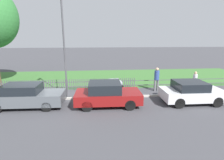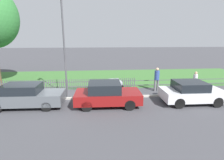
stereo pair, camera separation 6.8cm
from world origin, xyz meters
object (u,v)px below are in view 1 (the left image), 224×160
object	(u,v)px
parked_car_red_compact	(191,92)
street_lamp	(63,37)
pedestrian_near_fence	(157,78)
covered_motorcycle	(113,84)
parked_car_navy_estate	(107,94)
pedestrian_by_lamp	(195,80)
parked_car_black_saloon	(26,96)

from	to	relation	value
parked_car_red_compact	street_lamp	size ratio (longest dim) A/B	0.57
parked_car_red_compact	pedestrian_near_fence	bearing A→B (deg)	117.41
covered_motorcycle	pedestrian_near_fence	distance (m)	3.43
parked_car_navy_estate	covered_motorcycle	distance (m)	2.78
parked_car_navy_estate	covered_motorcycle	xyz separation A→B (m)	(0.60, 2.72, -0.09)
parked_car_navy_estate	pedestrian_by_lamp	bearing A→B (deg)	19.48
covered_motorcycle	pedestrian_near_fence	world-z (taller)	pedestrian_near_fence
parked_car_black_saloon	street_lamp	xyz separation A→B (m)	(2.16, 1.46, 3.39)
covered_motorcycle	pedestrian_by_lamp	bearing A→B (deg)	-4.62
parked_car_red_compact	pedestrian_near_fence	size ratio (longest dim) A/B	2.08
parked_car_navy_estate	covered_motorcycle	bearing A→B (deg)	78.97
parked_car_red_compact	pedestrian_by_lamp	bearing A→B (deg)	56.75
covered_motorcycle	street_lamp	size ratio (longest dim) A/B	0.27
parked_car_navy_estate	covered_motorcycle	size ratio (longest dim) A/B	2.20
parked_car_navy_estate	parked_car_red_compact	world-z (taller)	parked_car_navy_estate
parked_car_navy_estate	pedestrian_near_fence	world-z (taller)	pedestrian_near_fence
parked_car_red_compact	covered_motorcycle	bearing A→B (deg)	150.68
parked_car_red_compact	covered_motorcycle	xyz separation A→B (m)	(-4.74, 2.77, -0.08)
parked_car_red_compact	covered_motorcycle	size ratio (longest dim) A/B	2.11
parked_car_black_saloon	parked_car_navy_estate	size ratio (longest dim) A/B	1.10
parked_car_red_compact	street_lamp	world-z (taller)	street_lamp
parked_car_black_saloon	parked_car_red_compact	size ratio (longest dim) A/B	1.15
parked_car_navy_estate	street_lamp	world-z (taller)	street_lamp
parked_car_black_saloon	parked_car_navy_estate	xyz separation A→B (m)	(4.84, -0.16, 0.02)
pedestrian_near_fence	street_lamp	distance (m)	7.42
pedestrian_by_lamp	street_lamp	size ratio (longest dim) A/B	0.23
pedestrian_near_fence	pedestrian_by_lamp	distance (m)	2.93
parked_car_black_saloon	parked_car_red_compact	xyz separation A→B (m)	(10.18, -0.21, 0.01)
pedestrian_near_fence	pedestrian_by_lamp	world-z (taller)	pedestrian_near_fence
pedestrian_by_lamp	parked_car_navy_estate	bearing A→B (deg)	-74.34
parked_car_red_compact	pedestrian_by_lamp	xyz separation A→B (m)	(1.56, 2.30, 0.17)
pedestrian_near_fence	street_lamp	bearing A→B (deg)	169.52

